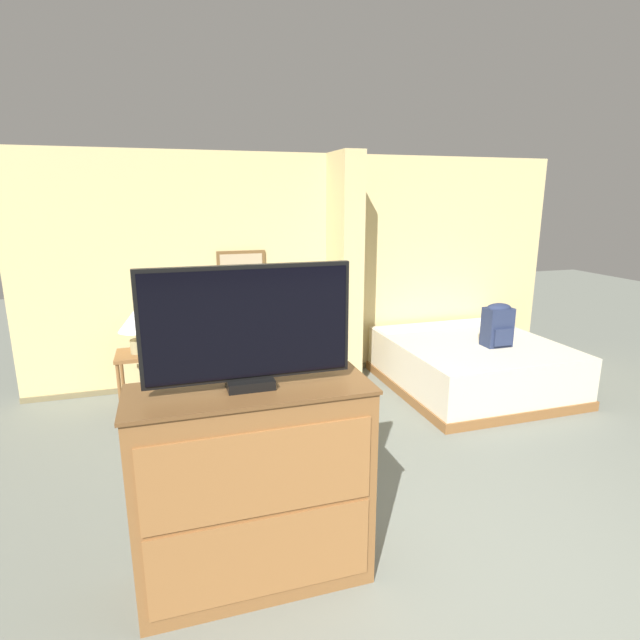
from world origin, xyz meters
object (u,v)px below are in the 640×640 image
coffee_table (267,397)px  bed (470,364)px  backpack (498,324)px  tv (248,327)px  table_lamp (136,323)px  tv_dresser (254,487)px  couch (250,367)px

coffee_table → bed: bed is taller
bed → backpack: 0.58m
coffee_table → backpack: 2.61m
coffee_table → bed: size_ratio=0.40×
coffee_table → backpack: backpack is taller
tv → backpack: 3.64m
table_lamp → bed: bearing=-8.4°
tv_dresser → bed: 3.62m
bed → couch: bearing=166.8°
couch → coffee_table: couch is taller
coffee_table → table_lamp: 1.57m
bed → tv_dresser: bearing=-142.2°
coffee_table → couch: bearing=88.9°
table_lamp → tv: bearing=-75.6°
coffee_table → backpack: (2.57, 0.20, 0.44)m
table_lamp → bed: table_lamp is taller
coffee_table → tv: bearing=-103.3°
couch → tv: (-0.44, -2.77, 1.18)m
table_lamp → tv_dresser: size_ratio=0.35×
tv_dresser → tv: (0.00, 0.00, 0.91)m
tv → bed: 3.80m
coffee_table → tv: (-0.42, -1.77, 1.14)m
couch → coffee_table: 1.01m
tv_dresser → tv: bearing=90.0°
tv_dresser → tv: tv is taller
tv_dresser → backpack: 3.58m
couch → tv: size_ratio=1.81×
tv → backpack: tv is taller
tv_dresser → bed: bearing=37.8°
tv_dresser → bed: size_ratio=0.67×
tv_dresser → backpack: bearing=33.3°
tv_dresser → bed: (2.85, 2.21, -0.30)m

